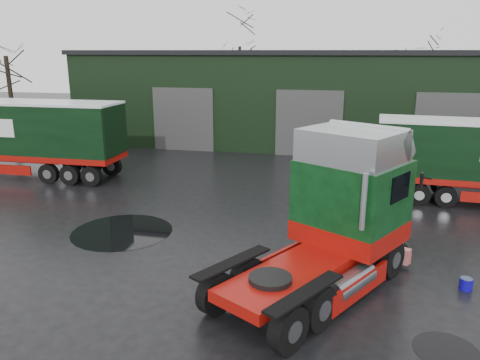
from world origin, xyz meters
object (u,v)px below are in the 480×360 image
Objects in this scene: hero_tractor at (313,218)px; trailer_left at (5,138)px; tree_back_b at (417,80)px; wash_bucket at (466,284)px; tree_back_a at (240,67)px; warehouse at (317,95)px; tree_left at (9,83)px.

hero_tractor is 0.55× the size of trailer_left.
hero_tractor is at bearing -101.04° from tree_back_b.
wash_bucket is at bearing -111.63° from trailer_left.
tree_back_a is (-13.68, 31.85, 4.59)m from wash_bucket.
warehouse is 23.08m from hero_tractor.
tree_left reaches higher than hero_tractor.
trailer_left is 1.47× the size of tree_left.
hero_tractor is at bearing -86.11° from warehouse.
tree_back_b reaches higher than trailer_left.
tree_back_a is (-9.56, 33.00, 2.62)m from hero_tractor.
hero_tractor is at bearing -119.47° from trailer_left.
tree_left is at bearing -146.31° from tree_back_b.
tree_back_b is at bearing 0.00° from tree_back_a.
warehouse is 93.58× the size of wash_bucket.
tree_back_a reaches higher than tree_back_b.
wash_bucket is at bearing 45.69° from hero_tractor.
warehouse is 4.72× the size of hero_tractor.
wash_bucket is at bearing -94.16° from tree_back_b.
tree_back_a reaches higher than tree_left.
tree_left is (-19.00, -8.00, 1.09)m from warehouse.
hero_tractor is 33.66m from tree_back_b.
hero_tractor reaches higher than trailer_left.
tree_left is 1.13× the size of tree_back_b.
tree_back_a reaches higher than wash_bucket.
hero_tractor is at bearing -36.11° from tree_left.
tree_back_b is (6.44, 33.00, 1.62)m from hero_tractor.
hero_tractor is 34.46m from tree_back_a.
trailer_left is at bearing -105.70° from tree_back_a.
tree_back_a is 16.03m from tree_back_b.
warehouse is 2.59× the size of trailer_left.
warehouse is at bearing -47.20° from trailer_left.
wash_bucket is 0.04× the size of tree_left.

